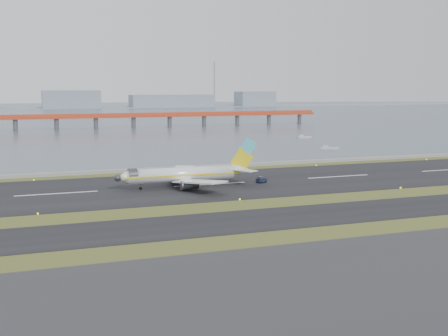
{
  "coord_description": "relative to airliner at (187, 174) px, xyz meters",
  "views": [
    {
      "loc": [
        -46.69,
        -112.68,
        26.29
      ],
      "look_at": [
        1.22,
        22.0,
        5.61
      ],
      "focal_mm": 45.0,
      "sensor_mm": 36.0,
      "label": 1
    }
  ],
  "objects": [
    {
      "name": "ground",
      "position": [
        6.84,
        -28.26,
        -3.46
      ],
      "size": [
        1000.0,
        1000.0,
        0.0
      ],
      "primitive_type": "plane",
      "color": "#384719",
      "rests_on": "ground"
    },
    {
      "name": "apron_strip",
      "position": [
        6.84,
        -83.26,
        -3.41
      ],
      "size": [
        1000.0,
        50.0,
        0.1
      ],
      "primitive_type": "cube",
      "color": "#2F2F32",
      "rests_on": "ground"
    },
    {
      "name": "taxiway_strip",
      "position": [
        6.84,
        -40.26,
        -3.41
      ],
      "size": [
        1000.0,
        18.0,
        0.1
      ],
      "primitive_type": "cube",
      "color": "black",
      "rests_on": "ground"
    },
    {
      "name": "runway_strip",
      "position": [
        6.84,
        1.74,
        -3.41
      ],
      "size": [
        1000.0,
        45.0,
        0.1
      ],
      "primitive_type": "cube",
      "color": "black",
      "rests_on": "ground"
    },
    {
      "name": "seawall",
      "position": [
        6.84,
        31.74,
        -2.96
      ],
      "size": [
        1000.0,
        2.5,
        1.0
      ],
      "primitive_type": "cube",
      "color": "gray",
      "rests_on": "ground"
    },
    {
      "name": "bay_water",
      "position": [
        6.84,
        431.74,
        -3.46
      ],
      "size": [
        1400.0,
        800.0,
        1.3
      ],
      "primitive_type": "cube",
      "color": "#444F61",
      "rests_on": "ground"
    },
    {
      "name": "red_pier",
      "position": [
        26.84,
        221.74,
        3.82
      ],
      "size": [
        260.0,
        5.0,
        10.2
      ],
      "color": "#BC3F20",
      "rests_on": "ground"
    },
    {
      "name": "far_shoreline",
      "position": [
        20.46,
        591.74,
        2.61
      ],
      "size": [
        1400.0,
        80.0,
        60.5
      ],
      "color": "#85919E",
      "rests_on": "ground"
    },
    {
      "name": "airliner",
      "position": [
        0.0,
        0.0,
        0.0
      ],
      "size": [
        38.52,
        32.89,
        12.8
      ],
      "color": "white",
      "rests_on": "ground"
    },
    {
      "name": "pushback_tug",
      "position": [
        21.01,
        -0.53,
        -2.58
      ],
      "size": [
        3.22,
        2.55,
        1.81
      ],
      "rotation": [
        0.0,
        0.0,
        0.4
      ],
      "color": "#131A35",
      "rests_on": "ground"
    },
    {
      "name": "workboat_near",
      "position": [
        81.58,
        67.33,
        -2.87
      ],
      "size": [
        7.9,
        5.36,
        1.85
      ],
      "rotation": [
        0.0,
        0.0,
        -0.43
      ],
      "color": "silver",
      "rests_on": "ground"
    },
    {
      "name": "workboat_far",
      "position": [
        96.18,
        118.48,
        -2.87
      ],
      "size": [
        7.72,
        2.58,
        1.86
      ],
      "rotation": [
        0.0,
        0.0,
        -0.02
      ],
      "color": "silver",
      "rests_on": "ground"
    }
  ]
}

